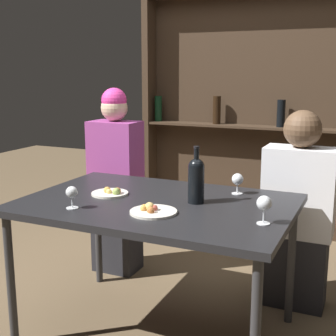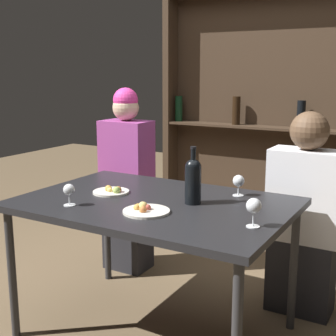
# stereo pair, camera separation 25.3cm
# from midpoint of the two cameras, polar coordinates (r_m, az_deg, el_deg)

# --- Properties ---
(ground_plane) EXTENTS (10.00, 10.00, 0.00)m
(ground_plane) POSITION_cam_midpoint_polar(r_m,az_deg,el_deg) (2.74, -4.09, -19.37)
(ground_plane) COLOR brown
(dining_table) EXTENTS (1.40, 0.95, 0.75)m
(dining_table) POSITION_cam_midpoint_polar(r_m,az_deg,el_deg) (2.46, -4.33, -5.38)
(dining_table) COLOR black
(dining_table) RESTS_ON ground_plane
(wine_rack_wall) EXTENTS (1.92, 0.21, 2.30)m
(wine_rack_wall) POSITION_cam_midpoint_polar(r_m,az_deg,el_deg) (4.08, 8.19, 7.96)
(wine_rack_wall) COLOR #38281C
(wine_rack_wall) RESTS_ON ground_plane
(wine_bottle) EXTENTS (0.08, 0.08, 0.29)m
(wine_bottle) POSITION_cam_midpoint_polar(r_m,az_deg,el_deg) (2.38, 0.42, -1.32)
(wine_bottle) COLOR black
(wine_bottle) RESTS_ON dining_table
(wine_glass_0) EXTENTS (0.06, 0.06, 0.12)m
(wine_glass_0) POSITION_cam_midpoint_polar(r_m,az_deg,el_deg) (2.57, 5.71, -1.50)
(wine_glass_0) COLOR silver
(wine_glass_0) RESTS_ON dining_table
(wine_glass_1) EXTENTS (0.07, 0.07, 0.13)m
(wine_glass_1) POSITION_cam_midpoint_polar(r_m,az_deg,el_deg) (2.08, 8.25, -4.43)
(wine_glass_1) COLOR silver
(wine_glass_1) RESTS_ON dining_table
(wine_glass_2) EXTENTS (0.06, 0.06, 0.11)m
(wine_glass_2) POSITION_cam_midpoint_polar(r_m,az_deg,el_deg) (2.37, -14.68, -3.04)
(wine_glass_2) COLOR silver
(wine_glass_2) RESTS_ON dining_table
(food_plate_0) EXTENTS (0.20, 0.20, 0.05)m
(food_plate_0) POSITION_cam_midpoint_polar(r_m,az_deg,el_deg) (2.60, -9.76, -3.02)
(food_plate_0) COLOR silver
(food_plate_0) RESTS_ON dining_table
(food_plate_1) EXTENTS (0.23, 0.23, 0.05)m
(food_plate_1) POSITION_cam_midpoint_polar(r_m,az_deg,el_deg) (2.24, -5.18, -5.27)
(food_plate_1) COLOR silver
(food_plate_1) RESTS_ON dining_table
(seated_person_left) EXTENTS (0.34, 0.22, 1.31)m
(seated_person_left) POSITION_cam_midpoint_polar(r_m,az_deg,el_deg) (3.32, -8.53, -2.03)
(seated_person_left) COLOR #26262B
(seated_person_left) RESTS_ON ground_plane
(seated_person_right) EXTENTS (0.41, 0.22, 1.20)m
(seated_person_right) POSITION_cam_midpoint_polar(r_m,az_deg,el_deg) (2.88, 13.11, -5.74)
(seated_person_right) COLOR #26262B
(seated_person_right) RESTS_ON ground_plane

